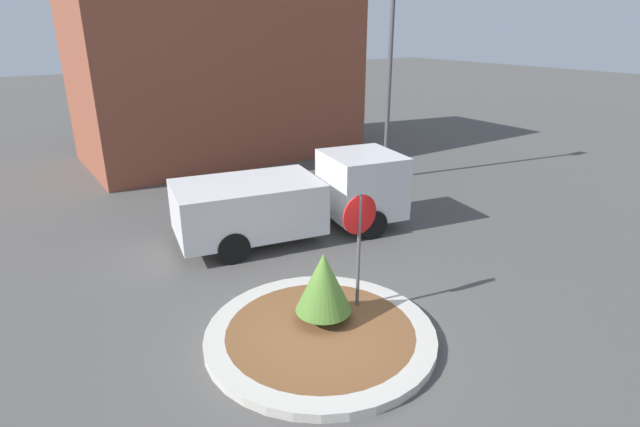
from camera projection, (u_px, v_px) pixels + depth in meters
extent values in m
plane|color=#514F4C|center=(320.00, 338.00, 9.30)|extent=(120.00, 120.00, 0.00)
cylinder|color=#BCB7AD|center=(320.00, 334.00, 9.27)|extent=(4.28, 4.28, 0.17)
cylinder|color=brown|center=(320.00, 334.00, 9.27)|extent=(3.51, 3.51, 0.17)
cylinder|color=#4C4C51|center=(358.00, 256.00, 9.69)|extent=(0.07, 0.07, 2.54)
cylinder|color=#B71414|center=(360.00, 215.00, 9.38)|extent=(0.78, 0.03, 0.78)
cylinder|color=brown|center=(323.00, 314.00, 9.54)|extent=(0.08, 0.08, 0.22)
cone|color=#4C752D|center=(323.00, 282.00, 9.29)|extent=(1.07, 1.07, 1.18)
cube|color=silver|center=(362.00, 184.00, 14.17)|extent=(2.34, 2.45, 1.74)
cube|color=silver|center=(248.00, 207.00, 13.02)|extent=(4.07, 2.89, 1.32)
cube|color=black|center=(383.00, 171.00, 14.32)|extent=(0.39, 1.87, 0.61)
cylinder|color=black|center=(340.00, 201.00, 15.28)|extent=(0.84, 0.39, 0.81)
cylinder|color=black|center=(372.00, 224.00, 13.52)|extent=(0.84, 0.39, 0.81)
cylinder|color=black|center=(215.00, 219.00, 13.87)|extent=(0.84, 0.39, 0.81)
cylinder|color=black|center=(233.00, 248.00, 12.10)|extent=(0.84, 0.39, 0.81)
cube|color=brown|center=(218.00, 63.00, 21.07)|extent=(11.22, 6.00, 7.89)
cylinder|color=#4C4C51|center=(389.00, 82.00, 17.66)|extent=(0.16, 0.16, 7.11)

